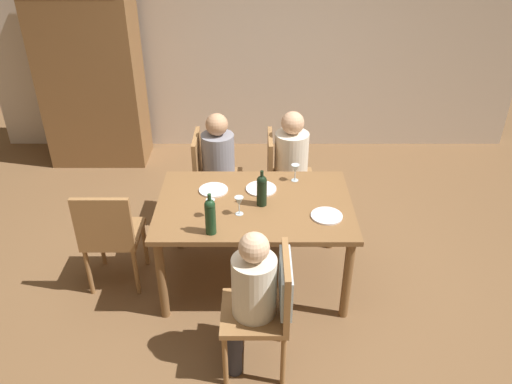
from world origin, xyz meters
TOP-DOWN VIEW (x-y plane):
  - ground_plane at (0.00, 0.00)m, footprint 10.00×10.00m
  - rear_room_partition at (0.00, 2.71)m, footprint 6.40×0.12m
  - armoire_cabinet at (-1.86, 2.26)m, footprint 1.18×0.62m
  - dining_table at (0.00, 0.00)m, footprint 1.53×1.03m
  - chair_far_left at (-0.43, 0.89)m, footprint 0.44×0.44m
  - chair_far_right at (0.26, 0.89)m, footprint 0.44×0.44m
  - chair_near at (0.12, -0.89)m, footprint 0.46×0.44m
  - chair_left_end at (-1.14, -0.09)m, footprint 0.44×0.44m
  - person_woman_host at (-0.32, 0.89)m, footprint 0.35×0.31m
  - person_man_bearded at (0.37, 0.89)m, footprint 0.36×0.32m
  - person_man_guest at (-0.03, -0.89)m, footprint 0.33×0.29m
  - wine_bottle_tall_green at (-0.31, -0.40)m, footprint 0.08×0.08m
  - wine_bottle_dark_red at (0.06, -0.02)m, footprint 0.08×0.08m
  - wine_glass_near_left at (-0.11, -0.16)m, footprint 0.07×0.07m
  - wine_glass_centre at (0.34, 0.36)m, footprint 0.07×0.07m
  - wine_glass_near_right at (-0.32, -0.19)m, footprint 0.07×0.07m
  - dinner_plate_host at (0.54, -0.19)m, footprint 0.24×0.24m
  - dinner_plate_guest_left at (-0.33, 0.19)m, footprint 0.24×0.24m
  - dinner_plate_guest_right at (0.05, 0.21)m, footprint 0.25×0.25m

SIDE VIEW (x-z plane):
  - ground_plane at x=0.00m, z-range 0.00..0.00m
  - chair_far_left at x=-0.43m, z-range 0.07..0.99m
  - chair_far_right at x=0.26m, z-range 0.07..0.99m
  - chair_left_end at x=-1.14m, z-range 0.07..0.99m
  - chair_near at x=0.12m, z-range 0.13..1.05m
  - person_man_guest at x=-0.03m, z-range 0.09..1.19m
  - person_woman_host at x=-0.32m, z-range 0.09..1.23m
  - person_man_bearded at x=0.37m, z-range 0.09..1.24m
  - dining_table at x=0.00m, z-range 0.29..1.05m
  - dinner_plate_host at x=0.54m, z-range 0.76..0.77m
  - dinner_plate_guest_left at x=-0.33m, z-range 0.76..0.77m
  - dinner_plate_guest_right at x=0.05m, z-range 0.76..0.77m
  - wine_glass_near_left at x=-0.11m, z-range 0.79..0.94m
  - wine_glass_centre at x=0.34m, z-range 0.79..0.94m
  - wine_glass_near_right at x=-0.32m, z-range 0.79..0.94m
  - wine_bottle_dark_red at x=0.06m, z-range 0.75..1.04m
  - wine_bottle_tall_green at x=-0.31m, z-range 0.74..1.07m
  - armoire_cabinet at x=-1.86m, z-range 0.01..2.19m
  - rear_room_partition at x=0.00m, z-range 0.00..2.70m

